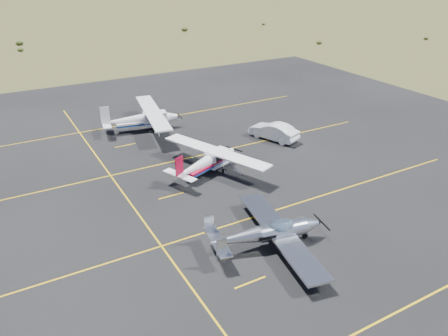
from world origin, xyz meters
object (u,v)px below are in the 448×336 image
object	(u,v)px
aircraft_low_wing	(270,232)
sedan	(274,131)
aircraft_plain	(142,118)
aircraft_cessna	(207,161)

from	to	relation	value
aircraft_low_wing	sedan	size ratio (longest dim) A/B	2.01
aircraft_low_wing	aircraft_plain	size ratio (longest dim) A/B	0.86
aircraft_cessna	aircraft_plain	distance (m)	12.09
sedan	aircraft_cessna	bearing A→B (deg)	-0.03
sedan	aircraft_plain	bearing A→B (deg)	-60.73
aircraft_plain	aircraft_low_wing	bearing A→B (deg)	-79.98
aircraft_low_wing	aircraft_cessna	bearing A→B (deg)	93.60
aircraft_cessna	aircraft_plain	world-z (taller)	aircraft_plain
aircraft_cessna	sedan	world-z (taller)	aircraft_cessna
aircraft_plain	sedan	world-z (taller)	aircraft_plain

